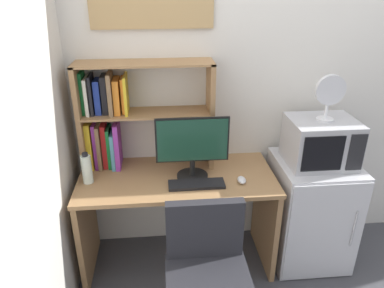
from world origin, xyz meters
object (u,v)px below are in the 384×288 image
object	(u,v)px
monitor	(192,145)
microwave	(321,142)
computer_mouse	(242,180)
water_bottle	(87,169)
hutch_bookshelf	(123,115)
mini_fridge	(310,211)
desk_fan	(330,94)
keyboard	(197,184)

from	to	relation	value
monitor	microwave	xyz separation A→B (m)	(0.87, 0.01, -0.02)
computer_mouse	microwave	world-z (taller)	microwave
water_bottle	hutch_bookshelf	bearing A→B (deg)	43.35
monitor	mini_fridge	size ratio (longest dim) A/B	0.60
computer_mouse	desk_fan	bearing A→B (deg)	11.22
monitor	desk_fan	bearing A→B (deg)	0.45
monitor	water_bottle	xyz separation A→B (m)	(-0.69, -0.01, -0.14)
monitor	computer_mouse	size ratio (longest dim) A/B	5.36
mini_fridge	desk_fan	bearing A→B (deg)	-31.47
computer_mouse	desk_fan	distance (m)	0.79
desk_fan	microwave	bearing A→B (deg)	129.39
monitor	microwave	distance (m)	0.87
hutch_bookshelf	microwave	xyz separation A→B (m)	(1.32, -0.20, -0.16)
computer_mouse	desk_fan	world-z (taller)	desk_fan
water_bottle	desk_fan	world-z (taller)	desk_fan
monitor	water_bottle	size ratio (longest dim) A/B	2.23
keyboard	computer_mouse	distance (m)	0.30
computer_mouse	microwave	xyz separation A→B (m)	(0.56, 0.12, 0.20)
water_bottle	microwave	bearing A→B (deg)	0.80
hutch_bookshelf	mini_fridge	xyz separation A→B (m)	(1.32, -0.21, -0.72)
water_bottle	mini_fridge	size ratio (longest dim) A/B	0.27
monitor	computer_mouse	bearing A→B (deg)	-18.32
computer_mouse	monitor	bearing A→B (deg)	161.68
monitor	water_bottle	bearing A→B (deg)	-179.27
keyboard	mini_fridge	bearing A→B (deg)	8.57
monitor	computer_mouse	world-z (taller)	monitor
water_bottle	computer_mouse	bearing A→B (deg)	-5.45
keyboard	computer_mouse	world-z (taller)	computer_mouse
keyboard	mini_fridge	distance (m)	0.94
keyboard	microwave	xyz separation A→B (m)	(0.86, 0.13, 0.21)
keyboard	desk_fan	bearing A→B (deg)	8.32
monitor	computer_mouse	xyz separation A→B (m)	(0.32, -0.10, -0.22)
mini_fridge	water_bottle	bearing A→B (deg)	-179.31
water_bottle	keyboard	bearing A→B (deg)	-8.91
computer_mouse	water_bottle	size ratio (longest dim) A/B	0.42
hutch_bookshelf	keyboard	xyz separation A→B (m)	(0.47, -0.34, -0.37)
keyboard	water_bottle	xyz separation A→B (m)	(-0.71, 0.11, 0.09)
hutch_bookshelf	water_bottle	world-z (taller)	hutch_bookshelf
water_bottle	mini_fridge	world-z (taller)	water_bottle
water_bottle	desk_fan	xyz separation A→B (m)	(1.57, 0.02, 0.45)
hutch_bookshelf	keyboard	world-z (taller)	hutch_bookshelf
monitor	mini_fridge	world-z (taller)	monitor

